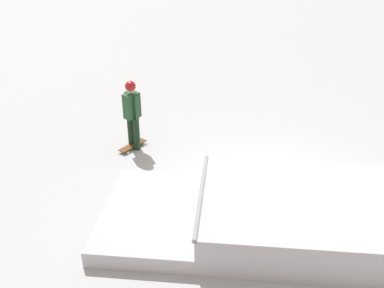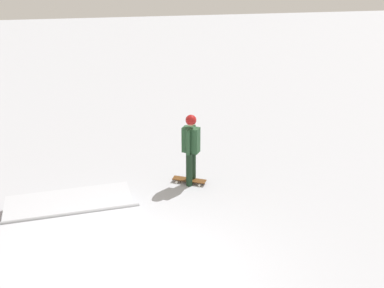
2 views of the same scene
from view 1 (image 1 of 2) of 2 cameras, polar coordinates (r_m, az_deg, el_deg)
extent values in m
plane|color=#A8AAB2|center=(8.93, 10.14, -6.38)|extent=(60.00, 60.00, 0.00)
cube|color=#B0B3BB|center=(7.83, 14.67, -9.25)|extent=(3.84, 2.94, 0.70)
cube|color=#B0B3BB|center=(7.95, -5.33, -9.47)|extent=(2.05, 2.77, 0.30)
cylinder|color=gray|center=(7.53, 1.27, -6.59)|extent=(0.34, 2.60, 0.08)
cylinder|color=black|center=(10.45, -8.24, 1.69)|extent=(0.15, 0.15, 0.82)
cylinder|color=black|center=(10.30, -7.46, 1.33)|extent=(0.15, 0.15, 0.82)
cube|color=#264C2D|center=(10.08, -8.11, 5.14)|extent=(0.39, 0.44, 0.60)
cylinder|color=#264C2D|center=(10.21, -8.74, 5.38)|extent=(0.09, 0.09, 0.60)
cylinder|color=#264C2D|center=(9.96, -7.47, 4.88)|extent=(0.09, 0.09, 0.60)
sphere|color=tan|center=(9.92, -8.28, 7.54)|extent=(0.22, 0.22, 0.22)
sphere|color=#A51919|center=(9.91, -8.30, 7.70)|extent=(0.25, 0.25, 0.25)
cube|color=#593314|center=(10.50, -7.99, -0.17)|extent=(0.53, 0.81, 0.02)
cylinder|color=silver|center=(10.77, -7.36, 0.31)|extent=(0.05, 0.06, 0.06)
cylinder|color=silver|center=(10.63, -6.47, -0.04)|extent=(0.05, 0.06, 0.06)
cylinder|color=silver|center=(10.43, -9.49, -0.81)|extent=(0.05, 0.06, 0.06)
cylinder|color=silver|center=(10.28, -8.60, -1.19)|extent=(0.05, 0.06, 0.06)
camera|label=2|loc=(9.85, 59.74, 17.60)|focal=45.24mm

